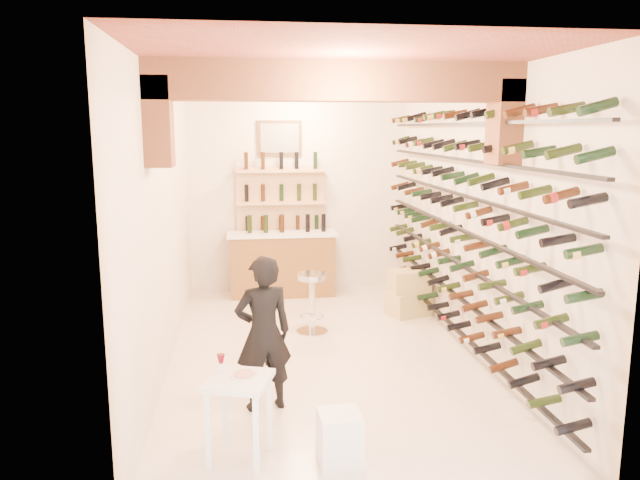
{
  "coord_description": "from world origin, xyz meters",
  "views": [
    {
      "loc": [
        -0.89,
        -6.68,
        2.59
      ],
      "look_at": [
        0.0,
        0.3,
        1.3
      ],
      "focal_mm": 34.04,
      "sensor_mm": 36.0,
      "label": 1
    }
  ],
  "objects_px": {
    "back_counter": "(282,262)",
    "chrome_barstool": "(312,299)",
    "tasting_table": "(239,393)",
    "white_stool": "(340,437)",
    "wine_rack": "(454,221)",
    "person": "(263,333)",
    "crate_lower": "(409,303)"
  },
  "relations": [
    {
      "from": "back_counter",
      "to": "crate_lower",
      "type": "relative_size",
      "value": 3.02
    },
    {
      "from": "person",
      "to": "crate_lower",
      "type": "bearing_deg",
      "value": -141.21
    },
    {
      "from": "chrome_barstool",
      "to": "back_counter",
      "type": "bearing_deg",
      "value": 97.6
    },
    {
      "from": "white_stool",
      "to": "chrome_barstool",
      "type": "xyz_separation_m",
      "value": [
        0.13,
        3.08,
        0.25
      ]
    },
    {
      "from": "back_counter",
      "to": "chrome_barstool",
      "type": "xyz_separation_m",
      "value": [
        0.25,
        -1.9,
        -0.08
      ]
    },
    {
      "from": "back_counter",
      "to": "person",
      "type": "relative_size",
      "value": 1.16
    },
    {
      "from": "tasting_table",
      "to": "wine_rack",
      "type": "bearing_deg",
      "value": 59.3
    },
    {
      "from": "person",
      "to": "chrome_barstool",
      "type": "bearing_deg",
      "value": -120.94
    },
    {
      "from": "chrome_barstool",
      "to": "tasting_table",
      "type": "bearing_deg",
      "value": -107.25
    },
    {
      "from": "tasting_table",
      "to": "crate_lower",
      "type": "height_order",
      "value": "tasting_table"
    },
    {
      "from": "wine_rack",
      "to": "person",
      "type": "relative_size",
      "value": 3.89
    },
    {
      "from": "tasting_table",
      "to": "chrome_barstool",
      "type": "height_order",
      "value": "tasting_table"
    },
    {
      "from": "white_stool",
      "to": "person",
      "type": "bearing_deg",
      "value": 118.48
    },
    {
      "from": "back_counter",
      "to": "tasting_table",
      "type": "xyz_separation_m",
      "value": [
        -0.66,
        -4.84,
        0.03
      ]
    },
    {
      "from": "wine_rack",
      "to": "back_counter",
      "type": "relative_size",
      "value": 3.35
    },
    {
      "from": "crate_lower",
      "to": "tasting_table",
      "type": "bearing_deg",
      "value": -123.65
    },
    {
      "from": "white_stool",
      "to": "person",
      "type": "distance_m",
      "value": 1.27
    },
    {
      "from": "back_counter",
      "to": "crate_lower",
      "type": "distance_m",
      "value": 2.17
    },
    {
      "from": "tasting_table",
      "to": "person",
      "type": "distance_m",
      "value": 0.93
    },
    {
      "from": "white_stool",
      "to": "person",
      "type": "height_order",
      "value": "person"
    },
    {
      "from": "wine_rack",
      "to": "crate_lower",
      "type": "bearing_deg",
      "value": 95.55
    },
    {
      "from": "wine_rack",
      "to": "white_stool",
      "type": "height_order",
      "value": "wine_rack"
    },
    {
      "from": "wine_rack",
      "to": "white_stool",
      "type": "xyz_separation_m",
      "value": [
        -1.71,
        -2.33,
        -1.34
      ]
    },
    {
      "from": "white_stool",
      "to": "crate_lower",
      "type": "bearing_deg",
      "value": 66.76
    },
    {
      "from": "chrome_barstool",
      "to": "person",
      "type": "bearing_deg",
      "value": -108.45
    },
    {
      "from": "crate_lower",
      "to": "chrome_barstool",
      "type": "bearing_deg",
      "value": -157.4
    },
    {
      "from": "wine_rack",
      "to": "tasting_table",
      "type": "relative_size",
      "value": 6.85
    },
    {
      "from": "person",
      "to": "back_counter",
      "type": "bearing_deg",
      "value": -108.73
    },
    {
      "from": "wine_rack",
      "to": "person",
      "type": "bearing_deg",
      "value": -149.9
    },
    {
      "from": "wine_rack",
      "to": "chrome_barstool",
      "type": "relative_size",
      "value": 7.23
    },
    {
      "from": "wine_rack",
      "to": "crate_lower",
      "type": "xyz_separation_m",
      "value": [
        -0.13,
        1.35,
        -1.38
      ]
    },
    {
      "from": "tasting_table",
      "to": "white_stool",
      "type": "bearing_deg",
      "value": 8.03
    }
  ]
}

